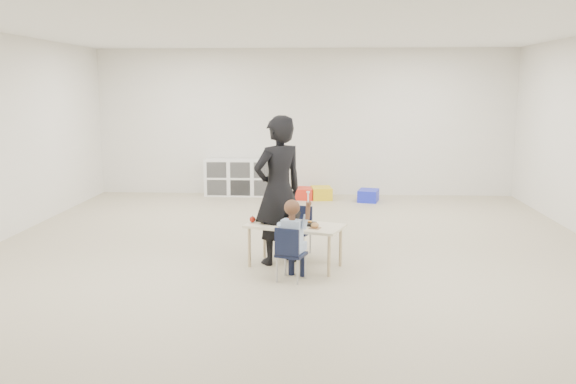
# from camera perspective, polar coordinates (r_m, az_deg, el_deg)

# --- Properties ---
(room) EXTENTS (9.00, 9.02, 2.80)m
(room) POSITION_cam_1_polar(r_m,az_deg,el_deg) (7.31, 0.46, 4.52)
(room) COLOR #BFAF93
(room) RESTS_ON ground
(table) EXTENTS (1.21, 0.87, 0.50)m
(table) POSITION_cam_1_polar(r_m,az_deg,el_deg) (7.11, 0.66, -5.00)
(table) COLOR #FAEFC8
(table) RESTS_ON ground
(chair_near) EXTENTS (0.36, 0.35, 0.60)m
(chair_near) POSITION_cam_1_polar(r_m,az_deg,el_deg) (6.60, 0.31, -5.76)
(chair_near) COLOR black
(chair_near) RESTS_ON ground
(chair_far) EXTENTS (0.36, 0.35, 0.60)m
(chair_far) POSITION_cam_1_polar(r_m,az_deg,el_deg) (7.60, 0.96, -3.68)
(chair_far) COLOR black
(chair_far) RESTS_ON ground
(child) EXTENTS (0.51, 0.51, 0.95)m
(child) POSITION_cam_1_polar(r_m,az_deg,el_deg) (6.56, 0.31, -4.31)
(child) COLOR #B7D4F7
(child) RESTS_ON chair_near
(lunch_tray_near) EXTENTS (0.26, 0.22, 0.03)m
(lunch_tray_near) POSITION_cam_1_polar(r_m,az_deg,el_deg) (7.04, 1.66, -2.97)
(lunch_tray_near) COLOR black
(lunch_tray_near) RESTS_ON table
(lunch_tray_far) EXTENTS (0.26, 0.22, 0.03)m
(lunch_tray_far) POSITION_cam_1_polar(r_m,az_deg,el_deg) (7.25, -1.99, -2.61)
(lunch_tray_far) COLOR black
(lunch_tray_far) RESTS_ON table
(milk_carton) EXTENTS (0.09, 0.09, 0.10)m
(milk_carton) POSITION_cam_1_polar(r_m,az_deg,el_deg) (6.90, 0.32, -2.93)
(milk_carton) COLOR white
(milk_carton) RESTS_ON table
(bread_roll) EXTENTS (0.09, 0.09, 0.07)m
(bread_roll) POSITION_cam_1_polar(r_m,az_deg,el_deg) (6.87, 2.54, -3.14)
(bread_roll) COLOR tan
(bread_roll) RESTS_ON table
(apple_near) EXTENTS (0.07, 0.07, 0.07)m
(apple_near) POSITION_cam_1_polar(r_m,az_deg,el_deg) (7.14, 0.09, -2.61)
(apple_near) COLOR maroon
(apple_near) RESTS_ON table
(apple_far) EXTENTS (0.07, 0.07, 0.07)m
(apple_far) POSITION_cam_1_polar(r_m,az_deg,el_deg) (7.17, -3.34, -2.57)
(apple_far) COLOR maroon
(apple_far) RESTS_ON table
(cubby_shelf) EXTENTS (1.40, 0.40, 0.70)m
(cubby_shelf) POSITION_cam_1_polar(r_m,az_deg,el_deg) (11.78, -4.37, 1.36)
(cubby_shelf) COLOR white
(cubby_shelf) RESTS_ON ground
(adult) EXTENTS (0.76, 0.71, 1.75)m
(adult) POSITION_cam_1_polar(r_m,az_deg,el_deg) (7.14, -0.91, 0.15)
(adult) COLOR black
(adult) RESTS_ON ground
(bin_red) EXTENTS (0.39, 0.47, 0.21)m
(bin_red) POSITION_cam_1_polar(r_m,az_deg,el_deg) (11.42, 1.65, -0.13)
(bin_red) COLOR red
(bin_red) RESTS_ON ground
(bin_yellow) EXTENTS (0.42, 0.51, 0.23)m
(bin_yellow) POSITION_cam_1_polar(r_m,az_deg,el_deg) (11.42, 3.15, -0.10)
(bin_yellow) COLOR yellow
(bin_yellow) RESTS_ON ground
(bin_blue) EXTENTS (0.43, 0.51, 0.22)m
(bin_blue) POSITION_cam_1_polar(r_m,az_deg,el_deg) (11.26, 7.53, -0.33)
(bin_blue) COLOR #1C27D2
(bin_blue) RESTS_ON ground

